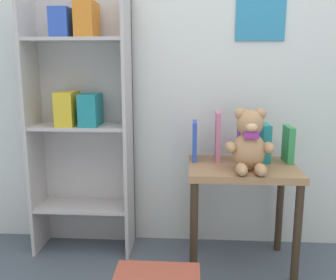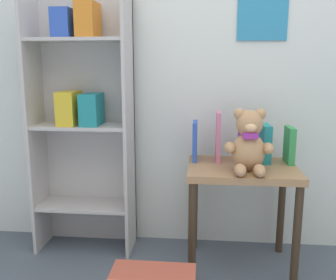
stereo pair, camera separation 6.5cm
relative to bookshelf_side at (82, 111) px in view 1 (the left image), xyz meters
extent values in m
cube|color=silver|center=(0.79, 0.14, 0.43)|extent=(4.80, 0.06, 2.50)
cube|color=teal|center=(0.99, 0.11, 0.54)|extent=(0.27, 0.01, 0.31)
cube|color=#BCB7B2|center=(-0.27, -0.03, -0.08)|extent=(0.02, 0.25, 1.47)
cube|color=#BCB7B2|center=(0.27, -0.03, -0.08)|extent=(0.02, 0.25, 1.47)
cube|color=#BCB7B2|center=(0.00, 0.08, -0.08)|extent=(0.56, 0.02, 1.47)
cube|color=#BCB7B2|center=(0.00, -0.03, -0.55)|extent=(0.52, 0.23, 0.02)
cube|color=#BCB7B2|center=(0.00, -0.03, -0.08)|extent=(0.52, 0.23, 0.02)
cube|color=#BCB7B2|center=(0.00, -0.03, 0.39)|extent=(0.52, 0.23, 0.02)
cube|color=#2D51B7|center=(-0.07, -0.05, 0.47)|extent=(0.10, 0.18, 0.15)
cube|color=orange|center=(0.06, -0.05, 0.49)|extent=(0.10, 0.18, 0.18)
cube|color=gold|center=(-0.07, -0.05, 0.02)|extent=(0.10, 0.18, 0.19)
cube|color=teal|center=(0.06, -0.05, 0.01)|extent=(0.10, 0.18, 0.17)
cube|color=#9E754C|center=(0.89, -0.17, -0.27)|extent=(0.56, 0.43, 0.04)
cylinder|color=#37291A|center=(0.64, -0.35, -0.56)|extent=(0.04, 0.04, 0.53)
cylinder|color=#37291A|center=(1.14, -0.35, -0.56)|extent=(0.04, 0.04, 0.53)
cylinder|color=#37291A|center=(0.64, 0.01, -0.56)|extent=(0.04, 0.04, 0.53)
cylinder|color=#37291A|center=(1.14, 0.01, -0.56)|extent=(0.04, 0.04, 0.53)
ellipsoid|color=tan|center=(0.90, -0.26, -0.16)|extent=(0.16, 0.12, 0.19)
sphere|color=tan|center=(0.90, -0.26, -0.02)|extent=(0.13, 0.13, 0.13)
sphere|color=tan|center=(0.85, -0.26, 0.03)|extent=(0.05, 0.05, 0.05)
sphere|color=tan|center=(0.95, -0.26, 0.03)|extent=(0.05, 0.05, 0.05)
ellipsoid|color=#F4BB82|center=(0.90, -0.31, -0.03)|extent=(0.05, 0.04, 0.04)
ellipsoid|color=tan|center=(0.81, -0.27, -0.14)|extent=(0.05, 0.10, 0.05)
ellipsoid|color=tan|center=(1.00, -0.27, -0.14)|extent=(0.05, 0.10, 0.05)
ellipsoid|color=tan|center=(0.86, -0.35, -0.23)|extent=(0.06, 0.11, 0.06)
ellipsoid|color=tan|center=(0.95, -0.35, -0.23)|extent=(0.06, 0.11, 0.06)
cube|color=#992D93|center=(0.90, -0.31, -0.07)|extent=(0.07, 0.02, 0.03)
cube|color=#2D51B7|center=(0.64, -0.06, -0.15)|extent=(0.02, 0.15, 0.21)
cube|color=#D17093|center=(0.76, -0.07, -0.12)|extent=(0.02, 0.14, 0.27)
cube|color=purple|center=(0.89, -0.07, -0.14)|extent=(0.04, 0.11, 0.23)
cube|color=teal|center=(1.01, -0.07, -0.15)|extent=(0.05, 0.15, 0.20)
cube|color=#33934C|center=(1.14, -0.08, -0.16)|extent=(0.04, 0.14, 0.19)
camera|label=1|loc=(0.62, -2.07, 0.26)|focal=40.00mm
camera|label=2|loc=(0.68, -2.06, 0.26)|focal=40.00mm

